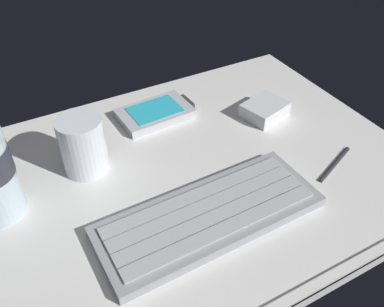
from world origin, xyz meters
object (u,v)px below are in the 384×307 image
object	(u,v)px
juice_cup	(83,147)
keyboard	(210,215)
stylus_pen	(335,163)
handheld_device	(156,113)
charger_block	(265,110)

from	to	relation	value
juice_cup	keyboard	bearing A→B (deg)	-58.39
keyboard	stylus_pen	size ratio (longest dim) A/B	3.08
handheld_device	charger_block	size ratio (longest dim) A/B	1.87
keyboard	handheld_device	size ratio (longest dim) A/B	2.23
juice_cup	charger_block	bearing A→B (deg)	-2.96
handheld_device	stylus_pen	size ratio (longest dim) A/B	1.38
keyboard	charger_block	distance (cm)	25.31
keyboard	handheld_device	distance (cm)	24.48
stylus_pen	keyboard	bearing A→B (deg)	158.86
charger_block	stylus_pen	xyz separation A→B (cm)	(1.56, -15.27, -0.85)
keyboard	juice_cup	world-z (taller)	juice_cup
juice_cup	stylus_pen	xyz separation A→B (cm)	(32.06, -16.85, -3.56)
handheld_device	juice_cup	world-z (taller)	juice_cup
handheld_device	juice_cup	xyz separation A→B (cm)	(-14.28, -7.08, 3.18)
handheld_device	stylus_pen	world-z (taller)	handheld_device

